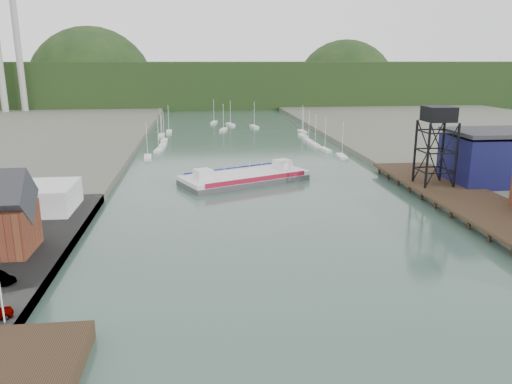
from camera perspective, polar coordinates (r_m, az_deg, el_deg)
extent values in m
plane|color=#2F493F|center=(48.25, 10.92, -19.64)|extent=(600.00, 600.00, 0.00)
cube|color=black|center=(99.91, 23.73, -1.05)|extent=(14.00, 70.00, 0.50)
cylinder|color=black|center=(97.34, 20.60, -1.81)|extent=(0.60, 0.60, 2.20)
cylinder|color=black|center=(103.32, 26.54, -1.51)|extent=(0.60, 0.60, 2.20)
cube|color=silver|center=(95.90, -25.21, -0.64)|extent=(18.00, 12.00, 4.50)
cylinder|color=black|center=(104.72, 19.04, 3.88)|extent=(0.50, 0.50, 13.00)
cylinder|color=black|center=(107.44, 21.93, 3.88)|extent=(0.50, 0.50, 13.00)
cylinder|color=black|center=(110.07, 17.72, 4.49)|extent=(0.50, 0.50, 13.00)
cylinder|color=black|center=(112.66, 20.51, 4.47)|extent=(0.50, 0.50, 13.00)
cube|color=black|center=(107.61, 20.17, 8.37)|extent=(5.50, 5.50, 3.00)
cube|color=#0C0D35|center=(118.09, 25.84, 3.35)|extent=(20.00, 14.00, 10.00)
cube|color=#2D2D33|center=(117.21, 26.17, 6.18)|extent=(20.50, 14.50, 0.80)
cube|color=silver|center=(144.86, -12.26, 3.86)|extent=(2.67, 7.65, 0.90)
cube|color=silver|center=(155.83, -11.04, 4.68)|extent=(2.81, 7.67, 0.90)
cube|color=silver|center=(164.51, -10.62, 5.23)|extent=(2.35, 7.59, 0.90)
cube|color=silver|center=(174.28, -10.45, 5.77)|extent=(2.01, 7.50, 0.90)
cube|color=silver|center=(186.49, -10.78, 6.34)|extent=(2.00, 7.50, 0.90)
cube|color=silver|center=(196.06, -9.90, 6.78)|extent=(2.16, 7.54, 0.90)
cube|color=silver|center=(145.15, 9.79, 4.01)|extent=(2.53, 7.62, 0.90)
cube|color=silver|center=(155.47, 7.87, 4.80)|extent=(2.76, 7.67, 0.90)
cube|color=silver|center=(163.63, 6.77, 5.33)|extent=(2.22, 7.56, 0.90)
cube|color=silver|center=(172.24, 6.02, 5.83)|extent=(2.18, 7.54, 0.90)
cube|color=silver|center=(183.04, 5.40, 6.38)|extent=(2.46, 7.61, 0.90)
cube|color=silver|center=(194.72, 5.30, 6.89)|extent=(2.48, 7.61, 0.90)
cube|color=silver|center=(199.77, -3.74, 7.12)|extent=(3.78, 7.76, 0.90)
cube|color=silver|center=(208.74, -0.20, 7.48)|extent=(3.31, 7.74, 0.90)
cube|color=silver|center=(215.83, -2.94, 7.71)|extent=(3.76, 7.76, 0.90)
cube|color=silver|center=(223.44, -4.82, 7.92)|extent=(3.40, 7.74, 0.90)
cylinder|color=#A5A4A0|center=(286.89, -25.48, 14.04)|extent=(3.20, 3.20, 60.00)
cube|color=black|center=(338.32, -4.49, 12.25)|extent=(500.00, 120.00, 28.00)
sphere|color=black|center=(344.83, -18.13, 10.96)|extent=(80.00, 80.00, 80.00)
sphere|color=black|center=(363.28, 10.09, 11.29)|extent=(70.00, 70.00, 70.00)
cube|color=#434346|center=(114.38, -1.34, 1.43)|extent=(30.91, 22.36, 1.15)
cube|color=silver|center=(114.14, -1.34, 1.93)|extent=(30.91, 22.36, 0.92)
cube|color=maroon|center=(109.22, 0.17, 1.47)|extent=(23.08, 10.63, 1.03)
cube|color=navy|center=(119.05, -2.73, 2.57)|extent=(23.08, 10.63, 1.03)
cube|color=silver|center=(109.21, -6.06, 2.00)|extent=(4.57, 4.57, 2.30)
cube|color=silver|center=(119.19, 2.98, 3.15)|extent=(4.57, 4.57, 2.30)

